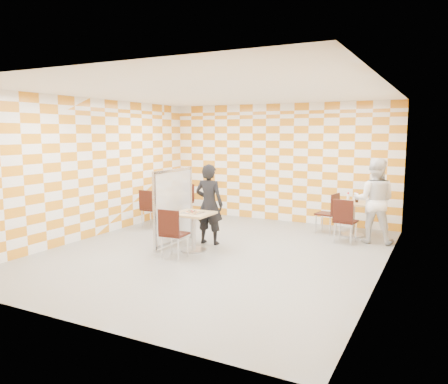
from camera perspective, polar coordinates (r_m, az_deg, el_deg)
name	(u,v)px	position (r m, az deg, el deg)	size (l,w,h in m)	color
room_shell	(227,172)	(8.60, 0.45, 2.63)	(7.00, 7.00, 7.00)	gray
main_table	(193,225)	(8.42, -4.02, -4.32)	(0.70, 0.70, 0.75)	tan
second_table	(353,213)	(10.06, 16.53, -2.64)	(0.70, 0.70, 0.75)	tan
empty_table	(171,203)	(11.06, -6.99, -1.45)	(0.70, 0.70, 0.75)	tan
chair_main_front	(172,230)	(7.87, -6.83, -4.96)	(0.44, 0.45, 0.92)	black
chair_second_front	(344,218)	(9.28, 15.44, -3.23)	(0.47, 0.48, 0.92)	black
chair_second_side	(330,210)	(10.08, 13.73, -2.32)	(0.50, 0.49, 0.92)	black
chair_empty_near	(149,206)	(10.52, -9.71, -1.79)	(0.42, 0.43, 0.92)	black
chair_empty_far	(186,198)	(11.62, -5.03, -0.81)	(0.54, 0.55, 0.92)	black
partition	(174,206)	(8.87, -6.59, -1.89)	(0.08, 1.38, 1.55)	white
man_dark	(209,204)	(8.89, -1.96, -1.61)	(0.60, 0.39, 1.64)	black
man_white	(374,200)	(9.53, 19.03, -1.06)	(0.85, 0.67, 1.76)	white
pizza_on_foil	(193,212)	(8.36, -4.09, -2.61)	(0.40, 0.40, 0.04)	silver
sport_bottle	(348,197)	(10.12, 15.90, -0.67)	(0.06, 0.06, 0.20)	white
soda_bottle	(357,198)	(10.00, 16.96, -0.72)	(0.07, 0.07, 0.23)	black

